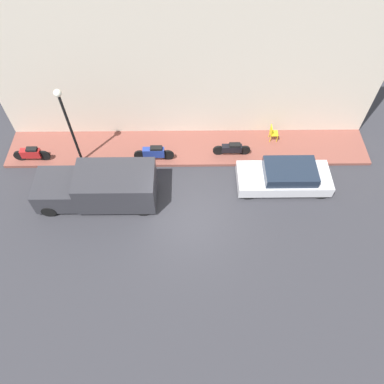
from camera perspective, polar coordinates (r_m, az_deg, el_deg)
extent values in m
plane|color=#2D2D33|center=(16.72, -0.58, -4.17)|extent=(60.00, 60.00, 0.00)
cube|color=brown|center=(19.20, -0.63, 6.71)|extent=(2.32, 18.09, 0.16)
cube|color=beige|center=(17.67, -0.76, 18.09)|extent=(0.30, 18.09, 7.63)
cube|color=silver|center=(17.97, 13.74, 2.00)|extent=(1.77, 4.30, 0.56)
cube|color=#192333|center=(17.63, 14.74, 3.03)|extent=(1.56, 2.36, 0.48)
cylinder|color=black|center=(17.30, 8.59, -0.30)|extent=(0.20, 0.62, 0.62)
cylinder|color=black|center=(18.22, 8.12, 3.63)|extent=(0.20, 0.62, 0.62)
cylinder|color=black|center=(18.13, 19.19, -0.20)|extent=(0.20, 0.62, 0.62)
cylinder|color=black|center=(19.01, 18.27, 3.56)|extent=(0.20, 0.62, 0.62)
cube|color=#2D2D33|center=(16.87, -11.44, 0.91)|extent=(1.96, 3.45, 1.61)
cube|color=#2D2D33|center=(17.76, -19.75, 0.35)|extent=(1.86, 1.86, 1.13)
cube|color=#192333|center=(17.61, -20.88, 0.94)|extent=(1.67, 1.02, 0.45)
cylinder|color=black|center=(17.74, -20.96, -2.67)|extent=(0.22, 0.66, 0.66)
cylinder|color=black|center=(18.67, -19.92, 1.70)|extent=(0.22, 0.66, 0.66)
cylinder|color=black|center=(16.74, -7.54, -2.72)|extent=(0.22, 0.66, 0.66)
cylinder|color=black|center=(17.71, -7.17, 1.90)|extent=(0.22, 0.66, 0.66)
cube|color=black|center=(18.61, 6.08, 6.63)|extent=(0.30, 0.99, 0.36)
cube|color=black|center=(18.45, 6.56, 7.13)|extent=(0.27, 0.54, 0.12)
cylinder|color=black|center=(18.66, 4.06, 6.35)|extent=(0.10, 0.56, 0.56)
cylinder|color=black|center=(18.80, 8.00, 6.33)|extent=(0.10, 0.56, 0.56)
cube|color=#B21E1E|center=(19.82, -23.36, 5.45)|extent=(0.30, 0.94, 0.45)
cube|color=black|center=(19.58, -23.28, 6.01)|extent=(0.27, 0.51, 0.12)
cylinder|color=black|center=(20.18, -24.71, 5.05)|extent=(0.10, 0.61, 0.61)
cylinder|color=black|center=(19.73, -21.63, 5.19)|extent=(0.10, 0.61, 0.61)
cube|color=navy|center=(18.33, -5.86, 6.03)|extent=(0.30, 1.04, 0.48)
cube|color=black|center=(18.09, -5.49, 6.67)|extent=(0.27, 0.57, 0.12)
cylinder|color=black|center=(18.55, -7.91, 5.58)|extent=(0.10, 0.60, 0.60)
cylinder|color=black|center=(18.42, -3.70, 5.66)|extent=(0.10, 0.60, 0.60)
cylinder|color=black|center=(17.91, -17.90, 8.86)|extent=(0.12, 0.12, 4.07)
sphere|color=silver|center=(16.54, -19.80, 14.00)|extent=(0.33, 0.33, 0.33)
cube|color=yellow|center=(19.64, 12.38, 8.73)|extent=(0.40, 0.40, 0.04)
cube|color=yellow|center=(19.44, 11.98, 9.23)|extent=(0.40, 0.04, 0.43)
cylinder|color=yellow|center=(19.72, 12.83, 7.89)|extent=(0.04, 0.04, 0.42)
cylinder|color=yellow|center=(19.95, 12.69, 8.61)|extent=(0.04, 0.04, 0.42)
cylinder|color=yellow|center=(19.64, 11.84, 7.92)|extent=(0.04, 0.04, 0.42)
cylinder|color=yellow|center=(19.88, 11.71, 8.64)|extent=(0.04, 0.04, 0.42)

